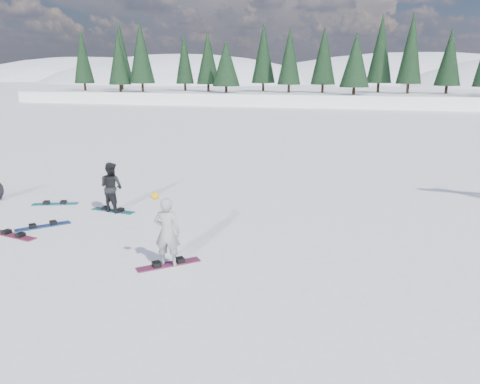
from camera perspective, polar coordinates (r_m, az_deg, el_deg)
The scene contains 9 objects.
ground at distance 12.42m, azimuth -9.92°, elevation -6.25°, with size 420.00×420.00×0.00m, color white.
alpine_backdrop at distance 201.15m, azimuth 10.92°, elevation 9.01°, with size 412.50×227.00×53.20m.
snowboarder_woman at distance 10.78m, azimuth -8.89°, elevation -4.78°, with size 0.64×0.47×1.77m.
snowboarder_man at distance 15.35m, azimuth -15.40°, elevation 0.59°, with size 0.78×0.61×1.60m, color black.
snowboard_woman at distance 11.07m, azimuth -8.71°, elevation -8.74°, with size 1.50×0.28×0.03m, color #8E1F4E.
snowboard_man at distance 15.55m, azimuth -15.21°, elevation -2.22°, with size 1.50×0.28×0.03m, color #166D7D.
snowboard_loose_b at distance 14.20m, azimuth -25.89°, elevation -4.80°, with size 1.50×0.28×0.03m, color #972143.
snowboard_loose_c at distance 16.94m, azimuth -21.61°, elevation -1.38°, with size 1.50×0.28×0.03m, color teal.
snowboard_loose_a at distance 14.67m, azimuth -22.87°, elevation -3.88°, with size 1.50×0.28×0.03m, color navy.
Camera 1 is at (5.13, -10.43, 4.35)m, focal length 35.00 mm.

